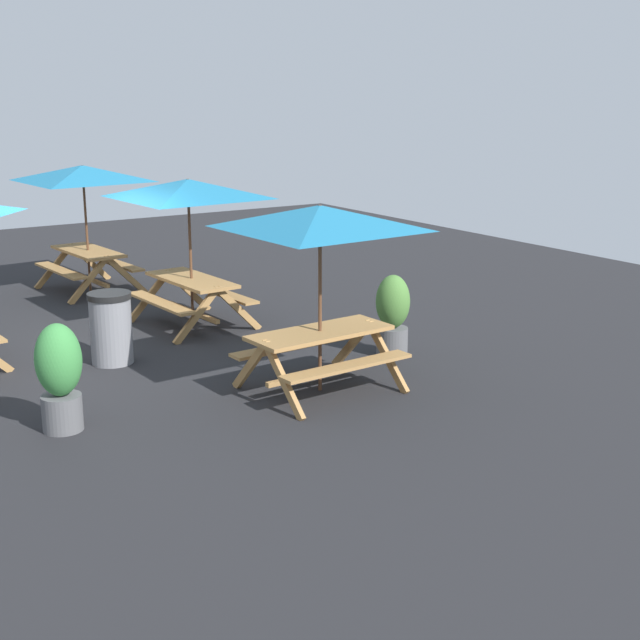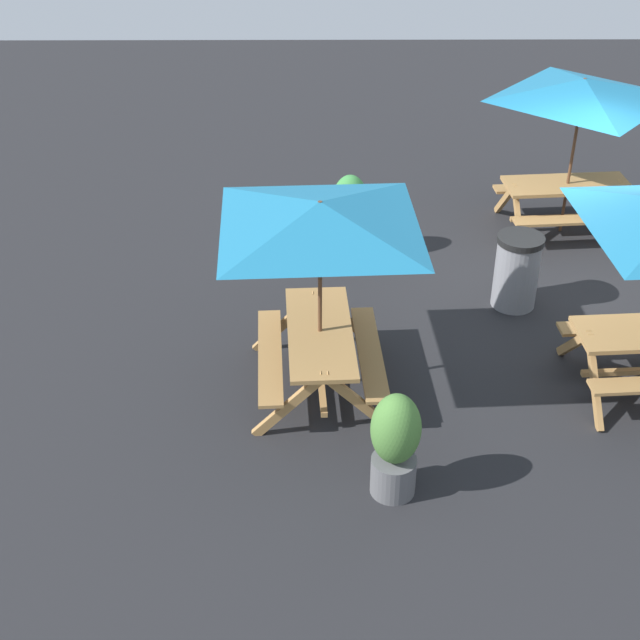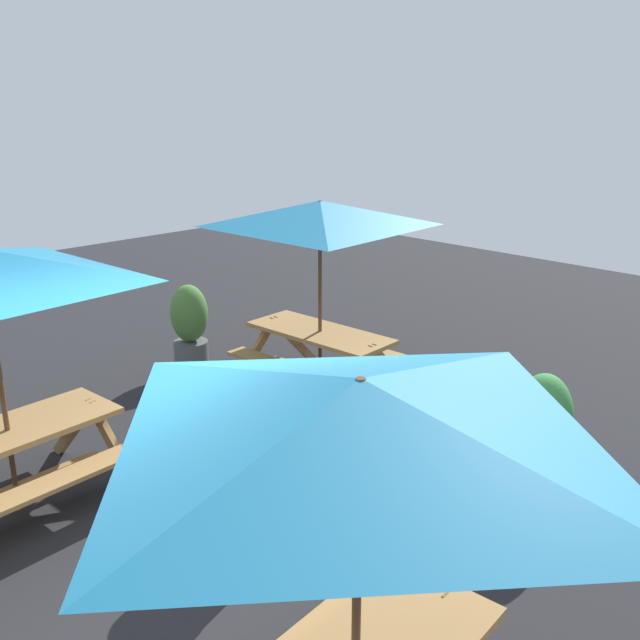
{
  "view_description": "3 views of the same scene",
  "coord_description": "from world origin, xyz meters",
  "px_view_note": "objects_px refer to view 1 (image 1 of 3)",
  "views": [
    {
      "loc": [
        12.18,
        -3.85,
        3.64
      ],
      "look_at": [
        3.42,
        1.89,
        0.9
      ],
      "focal_mm": 50.0,
      "sensor_mm": 36.0,
      "label": 1
    },
    {
      "loc": [
        3.47,
        9.89,
        6.12
      ],
      "look_at": [
        3.42,
        1.89,
        0.9
      ],
      "focal_mm": 50.0,
      "sensor_mm": 36.0,
      "label": 2
    },
    {
      "loc": [
        -2.26,
        -3.73,
        3.42
      ],
      "look_at": [
        3.42,
        1.89,
        0.9
      ],
      "focal_mm": 40.0,
      "sensor_mm": 36.0,
      "label": 3
    }
  ],
  "objects_px": {
    "picnic_table_2": "(83,183)",
    "picnic_table_3": "(188,200)",
    "picnic_table_1": "(320,231)",
    "potted_plant_1": "(59,375)",
    "trash_bin_gray": "(111,328)",
    "potted_plant_2": "(393,314)"
  },
  "relations": [
    {
      "from": "picnic_table_2",
      "to": "picnic_table_3",
      "type": "xyz_separation_m",
      "value": [
        3.3,
        0.52,
        0.0
      ]
    },
    {
      "from": "picnic_table_2",
      "to": "picnic_table_1",
      "type": "bearing_deg",
      "value": -0.63
    },
    {
      "from": "picnic_table_3",
      "to": "potted_plant_1",
      "type": "relative_size",
      "value": 2.34
    },
    {
      "from": "picnic_table_2",
      "to": "trash_bin_gray",
      "type": "distance_m",
      "value": 4.89
    },
    {
      "from": "potted_plant_1",
      "to": "potted_plant_2",
      "type": "distance_m",
      "value": 4.75
    },
    {
      "from": "potted_plant_2",
      "to": "trash_bin_gray",
      "type": "bearing_deg",
      "value": -117.96
    },
    {
      "from": "picnic_table_2",
      "to": "potted_plant_2",
      "type": "xyz_separation_m",
      "value": [
        6.29,
        2.16,
        -1.39
      ]
    },
    {
      "from": "potted_plant_1",
      "to": "potted_plant_2",
      "type": "height_order",
      "value": "potted_plant_1"
    },
    {
      "from": "picnic_table_2",
      "to": "trash_bin_gray",
      "type": "height_order",
      "value": "picnic_table_2"
    },
    {
      "from": "potted_plant_1",
      "to": "potted_plant_2",
      "type": "bearing_deg",
      "value": 93.18
    },
    {
      "from": "picnic_table_1",
      "to": "potted_plant_2",
      "type": "relative_size",
      "value": 2.46
    },
    {
      "from": "trash_bin_gray",
      "to": "potted_plant_1",
      "type": "relative_size",
      "value": 0.81
    },
    {
      "from": "trash_bin_gray",
      "to": "picnic_table_3",
      "type": "bearing_deg",
      "value": 123.96
    },
    {
      "from": "picnic_table_2",
      "to": "potted_plant_1",
      "type": "distance_m",
      "value": 7.18
    },
    {
      "from": "trash_bin_gray",
      "to": "potted_plant_1",
      "type": "height_order",
      "value": "potted_plant_1"
    },
    {
      "from": "trash_bin_gray",
      "to": "potted_plant_2",
      "type": "height_order",
      "value": "potted_plant_2"
    },
    {
      "from": "picnic_table_1",
      "to": "trash_bin_gray",
      "type": "height_order",
      "value": "picnic_table_1"
    },
    {
      "from": "picnic_table_2",
      "to": "potted_plant_1",
      "type": "bearing_deg",
      "value": -26.24
    },
    {
      "from": "picnic_table_1",
      "to": "trash_bin_gray",
      "type": "relative_size",
      "value": 2.88
    },
    {
      "from": "trash_bin_gray",
      "to": "picnic_table_1",
      "type": "bearing_deg",
      "value": 34.93
    },
    {
      "from": "picnic_table_2",
      "to": "trash_bin_gray",
      "type": "bearing_deg",
      "value": -20.24
    },
    {
      "from": "picnic_table_1",
      "to": "trash_bin_gray",
      "type": "xyz_separation_m",
      "value": [
        -2.5,
        -1.75,
        -1.49
      ]
    }
  ]
}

